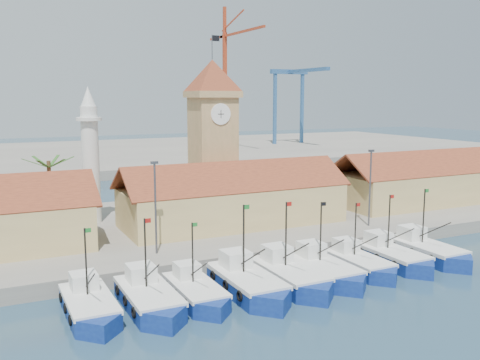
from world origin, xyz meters
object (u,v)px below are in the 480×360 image
boat_4 (291,278)px  clock_tower (213,134)px  minaret (91,155)px  boat_0 (90,308)px

boat_4 → clock_tower: (2.89, 24.11, 11.15)m
clock_tower → minaret: (-15.00, 2.00, -2.23)m
boat_0 → boat_4: 17.22m
boat_0 → clock_tower: bearing=49.1°
clock_tower → boat_4: bearing=-96.8°
clock_tower → minaret: 15.30m
boat_4 → clock_tower: bearing=83.2°
boat_0 → boat_4: boat_4 is taller
boat_0 → minaret: bearing=78.6°
minaret → boat_4: bearing=-65.1°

